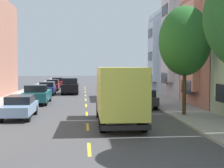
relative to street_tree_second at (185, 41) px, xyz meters
The scene contains 16 objects.
ground_plane 16.86m from the street_tree_second, 113.42° to the left, with size 160.00×160.00×0.00m, color #424244.
sidewalk_left 19.23m from the street_tree_second, 136.58° to the left, with size 3.20×120.00×0.14m, color #99968E.
sidewalk_right 13.71m from the street_tree_second, 86.86° to the left, with size 3.20×120.00×0.14m, color #99968E.
lane_centerline_dashes 12.32m from the street_tree_second, 124.60° to the left, with size 0.14×47.20×0.01m.
townhouse_fifth_powder_blue 21.66m from the street_tree_second, 68.42° to the left, with size 12.16×7.28×9.97m.
street_tree_second is the anchor object (origin of this frame).
delivery_box_truck 6.19m from the street_tree_second, 149.40° to the right, with size 2.46×7.12×3.27m.
parked_sedan_sky 11.53m from the street_tree_second, behind, with size 1.80×4.50×1.43m.
parked_pickup_teal 14.22m from the street_tree_second, 141.69° to the left, with size 2.03×5.31×1.73m.
parked_pickup_orange 23.07m from the street_tree_second, 95.22° to the left, with size 2.14×5.35×1.73m.
parked_wagon_navy 21.45m from the street_tree_second, 121.06° to the left, with size 1.93×4.74×1.50m.
parked_wagon_red 35.11m from the street_tree_second, 108.00° to the left, with size 1.86×4.72×1.50m.
parked_hatchback_burgundy 27.26m from the street_tree_second, 113.75° to the left, with size 1.80×4.02×1.50m.
parked_suv_silver 34.98m from the street_tree_second, 93.57° to the left, with size 2.09×4.86×1.93m.
parked_wagon_charcoal 6.90m from the street_tree_second, 110.78° to the left, with size 1.94×4.75×1.50m.
moving_black_sedan 20.94m from the street_tree_second, 113.51° to the left, with size 1.95×4.80×1.93m.
Camera 1 is at (-0.21, -6.35, 3.34)m, focal length 53.89 mm.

